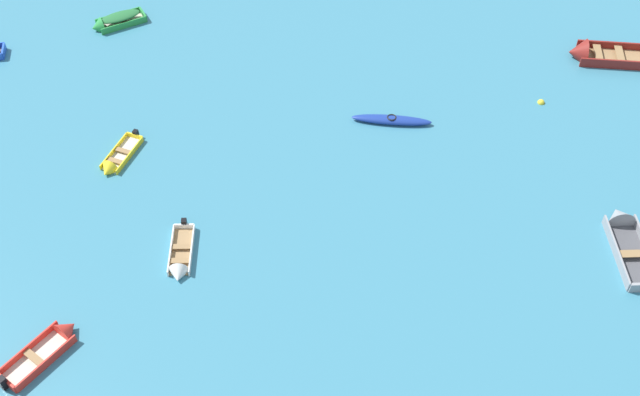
{
  "coord_description": "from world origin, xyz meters",
  "views": [
    {
      "loc": [
        2.04,
        0.71,
        25.04
      ],
      "look_at": [
        0.0,
        23.45,
        0.15
      ],
      "focal_mm": 45.39,
      "sensor_mm": 36.0,
      "label": 1
    }
  ],
  "objects_px": {
    "rowboat_white_far_left": "(180,263)",
    "kayak_deep_blue_midfield_left": "(392,120)",
    "rowboat_maroon_far_right": "(593,54)",
    "mooring_buoy_between_boats_right": "(541,103)",
    "rowboat_grey_back_row_left": "(624,232)",
    "rowboat_yellow_outer_right": "(114,163)",
    "rowboat_red_outer_left": "(53,343)",
    "rowboat_green_back_row_center": "(112,22)"
  },
  "relations": [
    {
      "from": "rowboat_white_far_left",
      "to": "rowboat_green_back_row_center",
      "type": "distance_m",
      "value": 16.67
    },
    {
      "from": "mooring_buoy_between_boats_right",
      "to": "rowboat_green_back_row_center",
      "type": "bearing_deg",
      "value": 169.05
    },
    {
      "from": "rowboat_white_far_left",
      "to": "rowboat_maroon_far_right",
      "type": "distance_m",
      "value": 23.16
    },
    {
      "from": "rowboat_green_back_row_center",
      "to": "mooring_buoy_between_boats_right",
      "type": "bearing_deg",
      "value": -10.95
    },
    {
      "from": "rowboat_red_outer_left",
      "to": "rowboat_green_back_row_center",
      "type": "relative_size",
      "value": 1.08
    },
    {
      "from": "rowboat_maroon_far_right",
      "to": "rowboat_red_outer_left",
      "type": "bearing_deg",
      "value": -139.1
    },
    {
      "from": "rowboat_maroon_far_right",
      "to": "mooring_buoy_between_boats_right",
      "type": "height_order",
      "value": "rowboat_maroon_far_right"
    },
    {
      "from": "rowboat_yellow_outer_right",
      "to": "rowboat_red_outer_left",
      "type": "xyz_separation_m",
      "value": [
        0.2,
        -9.21,
        0.05
      ]
    },
    {
      "from": "rowboat_green_back_row_center",
      "to": "kayak_deep_blue_midfield_left",
      "type": "distance_m",
      "value": 15.98
    },
    {
      "from": "rowboat_white_far_left",
      "to": "rowboat_grey_back_row_left",
      "type": "relative_size",
      "value": 0.73
    },
    {
      "from": "rowboat_red_outer_left",
      "to": "mooring_buoy_between_boats_right",
      "type": "xyz_separation_m",
      "value": [
        18.76,
        15.07,
        -0.17
      ]
    },
    {
      "from": "rowboat_white_far_left",
      "to": "kayak_deep_blue_midfield_left",
      "type": "height_order",
      "value": "rowboat_white_far_left"
    },
    {
      "from": "rowboat_yellow_outer_right",
      "to": "rowboat_red_outer_left",
      "type": "bearing_deg",
      "value": -88.76
    },
    {
      "from": "rowboat_yellow_outer_right",
      "to": "mooring_buoy_between_boats_right",
      "type": "xyz_separation_m",
      "value": [
        18.96,
        5.86,
        -0.12
      ]
    },
    {
      "from": "rowboat_white_far_left",
      "to": "rowboat_red_outer_left",
      "type": "relative_size",
      "value": 0.96
    },
    {
      "from": "kayak_deep_blue_midfield_left",
      "to": "rowboat_maroon_far_right",
      "type": "bearing_deg",
      "value": 30.0
    },
    {
      "from": "rowboat_white_far_left",
      "to": "rowboat_red_outer_left",
      "type": "bearing_deg",
      "value": -133.26
    },
    {
      "from": "rowboat_maroon_far_right",
      "to": "mooring_buoy_between_boats_right",
      "type": "distance_m",
      "value": 4.69
    },
    {
      "from": "rowboat_yellow_outer_right",
      "to": "rowboat_maroon_far_right",
      "type": "distance_m",
      "value": 23.85
    },
    {
      "from": "rowboat_white_far_left",
      "to": "rowboat_green_back_row_center",
      "type": "relative_size",
      "value": 1.04
    },
    {
      "from": "rowboat_grey_back_row_left",
      "to": "rowboat_maroon_far_right",
      "type": "distance_m",
      "value": 11.67
    },
    {
      "from": "rowboat_white_far_left",
      "to": "mooring_buoy_between_boats_right",
      "type": "bearing_deg",
      "value": 36.42
    },
    {
      "from": "rowboat_red_outer_left",
      "to": "kayak_deep_blue_midfield_left",
      "type": "relative_size",
      "value": 0.84
    },
    {
      "from": "rowboat_yellow_outer_right",
      "to": "rowboat_red_outer_left",
      "type": "height_order",
      "value": "rowboat_red_outer_left"
    },
    {
      "from": "rowboat_white_far_left",
      "to": "kayak_deep_blue_midfield_left",
      "type": "distance_m",
      "value": 12.05
    },
    {
      "from": "rowboat_red_outer_left",
      "to": "rowboat_green_back_row_center",
      "type": "bearing_deg",
      "value": 98.7
    },
    {
      "from": "rowboat_maroon_far_right",
      "to": "kayak_deep_blue_midfield_left",
      "type": "relative_size",
      "value": 1.14
    },
    {
      "from": "rowboat_yellow_outer_right",
      "to": "mooring_buoy_between_boats_right",
      "type": "relative_size",
      "value": 8.36
    },
    {
      "from": "rowboat_grey_back_row_left",
      "to": "rowboat_red_outer_left",
      "type": "bearing_deg",
      "value": -161.54
    },
    {
      "from": "rowboat_red_outer_left",
      "to": "mooring_buoy_between_boats_right",
      "type": "height_order",
      "value": "rowboat_red_outer_left"
    },
    {
      "from": "rowboat_grey_back_row_left",
      "to": "rowboat_yellow_outer_right",
      "type": "bearing_deg",
      "value": 174.37
    },
    {
      "from": "kayak_deep_blue_midfield_left",
      "to": "rowboat_yellow_outer_right",
      "type": "bearing_deg",
      "value": -162.22
    },
    {
      "from": "rowboat_grey_back_row_left",
      "to": "mooring_buoy_between_boats_right",
      "type": "distance_m",
      "value": 8.36
    },
    {
      "from": "rowboat_grey_back_row_left",
      "to": "kayak_deep_blue_midfield_left",
      "type": "height_order",
      "value": "rowboat_grey_back_row_left"
    },
    {
      "from": "mooring_buoy_between_boats_right",
      "to": "rowboat_maroon_far_right",
      "type": "bearing_deg",
      "value": 51.89
    },
    {
      "from": "rowboat_white_far_left",
      "to": "rowboat_maroon_far_right",
      "type": "bearing_deg",
      "value": 39.51
    },
    {
      "from": "mooring_buoy_between_boats_right",
      "to": "kayak_deep_blue_midfield_left",
      "type": "bearing_deg",
      "value": -163.89
    },
    {
      "from": "rowboat_maroon_far_right",
      "to": "mooring_buoy_between_boats_right",
      "type": "relative_size",
      "value": 12.31
    },
    {
      "from": "rowboat_maroon_far_right",
      "to": "mooring_buoy_between_boats_right",
      "type": "bearing_deg",
      "value": -128.11
    },
    {
      "from": "rowboat_grey_back_row_left",
      "to": "kayak_deep_blue_midfield_left",
      "type": "bearing_deg",
      "value": 147.91
    },
    {
      "from": "rowboat_grey_back_row_left",
      "to": "mooring_buoy_between_boats_right",
      "type": "bearing_deg",
      "value": 107.41
    },
    {
      "from": "kayak_deep_blue_midfield_left",
      "to": "mooring_buoy_between_boats_right",
      "type": "bearing_deg",
      "value": 16.11
    }
  ]
}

